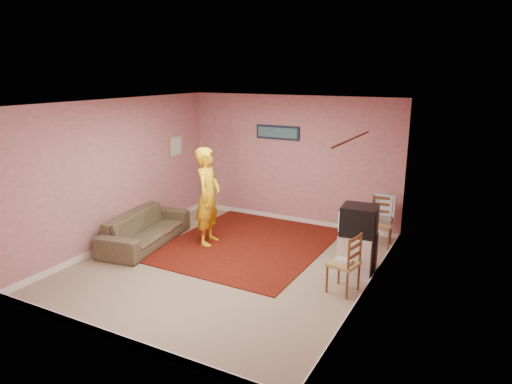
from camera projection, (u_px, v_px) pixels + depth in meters
The scene contains 26 objects.
ground at pixel (229, 264), 7.45m from camera, with size 5.00×5.00×0.00m, color gray.
wall_back at pixel (291, 160), 9.26m from camera, with size 4.50×0.02×2.60m, color #C68288.
wall_front at pixel (108, 237), 4.98m from camera, with size 4.50×0.02×2.60m, color #C68288.
wall_left at pixel (120, 173), 8.14m from camera, with size 0.02×5.00×2.60m, color #C68288.
wall_right at pixel (371, 206), 6.10m from camera, with size 0.02×5.00×2.60m, color #C68288.
ceiling at pixel (226, 103), 6.78m from camera, with size 4.50×5.00×0.02m, color silver.
baseboard_back at pixel (290, 219), 9.57m from camera, with size 4.50×0.02×0.10m, color white.
baseboard_front at pixel (118, 337), 5.31m from camera, with size 4.50×0.02×0.10m, color white.
baseboard_left at pixel (125, 238), 8.45m from camera, with size 0.02×5.00×0.10m, color white.
baseboard_right at pixel (364, 291), 6.43m from camera, with size 0.02×5.00×0.10m, color white.
window at pixel (352, 214), 5.30m from camera, with size 0.01×1.10×1.50m, color black.
curtain_sheer at pixel (346, 234), 5.23m from camera, with size 0.01×0.75×2.10m, color white.
curtain_floral at pixel (361, 217), 5.83m from camera, with size 0.01×0.35×2.10m, color beige.
curtain_rod at pixel (352, 139), 5.09m from camera, with size 0.02×0.02×1.40m, color brown.
picture_back at pixel (278, 132), 9.22m from camera, with size 0.95×0.04×0.28m.
picture_left at pixel (176, 146), 9.42m from camera, with size 0.04×0.38×0.42m.
area_rug at pixel (250, 242), 8.37m from camera, with size 2.68×3.35×0.02m, color #310905.
tv_cabinet at pixel (357, 254), 7.00m from camera, with size 0.51×0.47×0.65m, color silver.
crt_tv at pixel (359, 220), 6.86m from camera, with size 0.57×0.51×0.45m.
chair_a at pixel (381, 217), 8.09m from camera, with size 0.44×0.43×0.48m.
dvd_player at pixel (381, 220), 8.11m from camera, with size 0.35×0.25×0.06m, color #A8A8AD.
blue_throw at pixel (384, 205), 8.21m from camera, with size 0.37×0.05×0.39m, color #7EADCF.
chair_b at pixel (344, 256), 6.40m from camera, with size 0.45×0.46×0.48m.
game_console at pixel (344, 261), 6.42m from camera, with size 0.23×0.17×0.05m, color silver.
sofa at pixel (146, 229), 8.26m from camera, with size 1.99×0.78×0.58m, color brown.
person at pixel (208, 196), 8.14m from camera, with size 0.65×0.42×1.77m, color yellow.
Camera 1 is at (3.62, -5.89, 3.06)m, focal length 32.00 mm.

